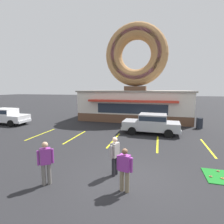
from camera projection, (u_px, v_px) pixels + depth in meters
ground_plane at (127, 178)px, 7.11m from camera, size 160.00×160.00×0.00m
donut_shop_building at (135, 87)px, 20.33m from camera, size 12.30×6.75×10.96m
mini_donut_mid_left at (218, 171)px, 7.64m from camera, size 0.13×0.13×0.04m
mini_donut_mid_centre at (211, 176)px, 7.19m from camera, size 0.13×0.13×0.04m
mini_donut_mid_right at (222, 178)px, 7.03m from camera, size 0.13×0.13×0.04m
car_silver at (151, 123)px, 14.01m from camera, size 4.61×2.08×1.60m
car_white at (6, 116)px, 17.68m from camera, size 4.57×2.00×1.60m
pedestrian_blue_sweater_man at (115, 154)px, 7.27m from camera, size 0.36×0.57×1.66m
pedestrian_hooded_kid at (125, 168)px, 6.12m from camera, size 0.59×0.31×1.58m
pedestrian_leather_jacket_man at (46, 161)px, 6.55m from camera, size 0.49×0.42×1.68m
trash_bin at (199, 123)px, 15.86m from camera, size 0.57×0.57×0.97m
parking_stripe_far_left at (41, 134)px, 13.91m from camera, size 0.12×3.60×0.01m
parking_stripe_left at (75, 137)px, 13.14m from camera, size 0.12×3.60×0.01m
parking_stripe_mid_left at (114, 140)px, 12.36m from camera, size 0.12×3.60×0.01m
parking_stripe_centre at (158, 143)px, 11.59m from camera, size 0.12×3.60×0.01m
parking_stripe_mid_right at (207, 147)px, 10.82m from camera, size 0.12×3.60×0.01m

